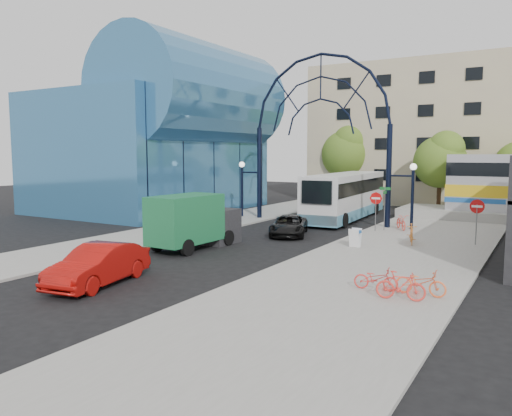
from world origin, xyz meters
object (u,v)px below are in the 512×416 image
Objects in this scene: red_sedan at (99,265)px; sandwich_board at (355,235)px; tree_north_a at (442,159)px; green_truck at (195,221)px; bike_far_b at (401,286)px; tree_north_b at (347,151)px; stop_sign at (376,202)px; city_bus at (346,195)px; black_suv at (289,226)px; bike_far_a at (376,279)px; bike_far_c at (421,282)px; street_name_sign at (385,199)px; gateway_arch at (320,104)px; do_not_enter_sign at (477,211)px; bike_near_a at (401,222)px; bike_near_b at (411,234)px.

sandwich_board is at bearing 52.48° from red_sedan.
tree_north_a reaches higher than green_truck.
sandwich_board is at bearing 19.48° from bike_far_b.
tree_north_b reaches higher than sandwich_board.
city_bus is (-4.06, 5.41, -0.16)m from stop_sign.
red_sedan reaches higher than black_suv.
bike_far_a is 1.56m from bike_far_c.
tree_north_b is 4.54× the size of bike_far_c.
stop_sign is 18.79m from red_sedan.
tree_north_a reaches higher than black_suv.
sandwich_board is 0.56× the size of bike_far_c.
tree_north_a reaches higher than bike_far_b.
red_sedan is at bearing -106.31° from stop_sign.
bike_far_c is (5.46, -14.12, -1.55)m from street_name_sign.
bike_far_c is at bearing -64.46° from black_suv.
city_bus is 2.22× the size of green_truck.
stop_sign is 0.74m from street_name_sign.
green_truck is at bearing 65.15° from bike_far_a.
street_name_sign is at bearing 9.22° from bike_far_b.
tree_north_b is at bearing 15.34° from bike_far_a.
tree_north_b reaches higher than stop_sign.
gateway_arch reaches higher than sandwich_board.
sandwich_board is 26.15m from tree_north_b.
stop_sign is 1.51× the size of bike_far_b.
green_truck reaches higher than do_not_enter_sign.
bike_far_c is at bearing 11.25° from red_sedan.
bike_far_b is 0.94× the size of bike_far_c.
bike_far_a is (11.00, -3.54, -0.91)m from green_truck.
city_bus is 6.88× the size of bike_near_a.
gateway_arch reaches higher than bike_far_b.
street_name_sign is at bearing -62.35° from tree_north_b.
bike_near_b is at bearing 35.99° from green_truck.
gateway_arch is at bearing -76.32° from tree_north_b.
green_truck is at bearing -103.06° from city_bus.
bike_near_b reaches higher than bike_far_b.
sandwich_board is 0.62× the size of bike_far_a.
green_truck is at bearing -131.96° from black_suv.
tree_north_a is at bearing 88.50° from sandwich_board.
green_truck is at bearing -123.47° from stop_sign.
sandwich_board is 0.08× the size of city_bus.
red_sedan is 16.73m from bike_near_b.
sandwich_board is at bearing 35.96° from bike_far_c.
bike_near_b is (-3.07, -1.52, -1.31)m from do_not_enter_sign.
tree_north_a is at bearing 59.37° from bike_near_a.
do_not_enter_sign is 0.31× the size of tree_north_b.
do_not_enter_sign is at bearing -16.22° from bike_far_a.
tree_north_b reaches higher than tree_north_a.
bike_near_a is (0.46, 7.53, -0.13)m from sandwich_board.
bike_far_b is at bearing -71.57° from street_name_sign.
bike_near_b reaches higher than bike_near_a.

